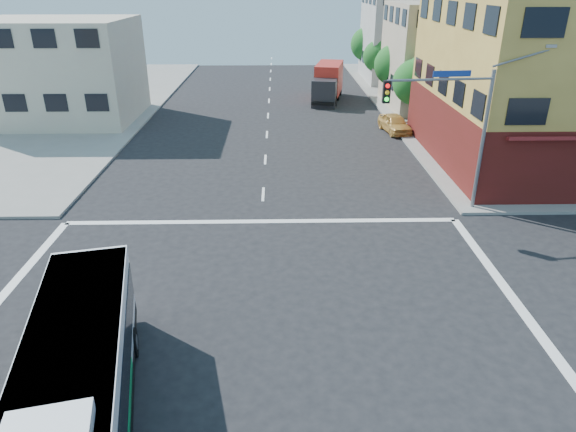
{
  "coord_description": "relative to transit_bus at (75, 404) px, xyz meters",
  "views": [
    {
      "loc": [
        0.83,
        -13.15,
        10.74
      ],
      "look_at": [
        1.21,
        5.47,
        2.14
      ],
      "focal_mm": 32.0,
      "sensor_mm": 36.0,
      "label": 1
    }
  ],
  "objects": [
    {
      "name": "parked_car",
      "position": [
        13.89,
        29.35,
        -0.89
      ],
      "size": [
        2.24,
        4.25,
        1.38
      ],
      "primitive_type": "imported",
      "rotation": [
        0.0,
        0.0,
        0.16
      ],
      "color": "gold",
      "rests_on": "ground"
    },
    {
      "name": "ground",
      "position": [
        4.04,
        3.87,
        -1.58
      ],
      "size": [
        120.0,
        120.0,
        0.0
      ],
      "primitive_type": "plane",
      "color": "black",
      "rests_on": "ground"
    },
    {
      "name": "street_tree_a",
      "position": [
        15.94,
        31.8,
        2.01
      ],
      "size": [
        3.6,
        3.6,
        5.53
      ],
      "color": "#342113",
      "rests_on": "ground"
    },
    {
      "name": "transit_bus",
      "position": [
        0.0,
        0.0,
        0.0
      ],
      "size": [
        4.66,
        11.12,
        3.22
      ],
      "rotation": [
        0.0,
        0.0,
        0.22
      ],
      "color": "black",
      "rests_on": "ground"
    },
    {
      "name": "building_east_far",
      "position": [
        21.01,
        51.85,
        3.43
      ],
      "size": [
        12.06,
        10.06,
        10.0
      ],
      "color": "#ADADA7",
      "rests_on": "ground"
    },
    {
      "name": "street_tree_b",
      "position": [
        15.94,
        39.8,
        2.18
      ],
      "size": [
        3.8,
        3.8,
        5.79
      ],
      "color": "#342113",
      "rests_on": "ground"
    },
    {
      "name": "building_west",
      "position": [
        -12.98,
        33.85,
        2.43
      ],
      "size": [
        12.06,
        10.06,
        8.0
      ],
      "color": "beige",
      "rests_on": "ground"
    },
    {
      "name": "building_east_near",
      "position": [
        21.02,
        37.85,
        2.93
      ],
      "size": [
        12.06,
        10.06,
        9.0
      ],
      "color": "tan",
      "rests_on": "ground"
    },
    {
      "name": "street_tree_c",
      "position": [
        15.94,
        47.8,
        1.88
      ],
      "size": [
        3.4,
        3.4,
        5.29
      ],
      "color": "#342113",
      "rests_on": "ground"
    },
    {
      "name": "signal_mast_ne",
      "position": [
        13.11,
        14.49,
        3.41
      ],
      "size": [
        7.91,
        1.13,
        8.07
      ],
      "color": "slate",
      "rests_on": "ground"
    },
    {
      "name": "street_tree_d",
      "position": [
        15.94,
        55.8,
        2.3
      ],
      "size": [
        4.0,
        4.0,
        6.03
      ],
      "color": "#342113",
      "rests_on": "ground"
    },
    {
      "name": "box_truck",
      "position": [
        9.75,
        40.95,
        0.08
      ],
      "size": [
        3.66,
        7.85,
        3.41
      ],
      "rotation": [
        0.0,
        0.0,
        -0.2
      ],
      "color": "#232227",
      "rests_on": "ground"
    }
  ]
}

